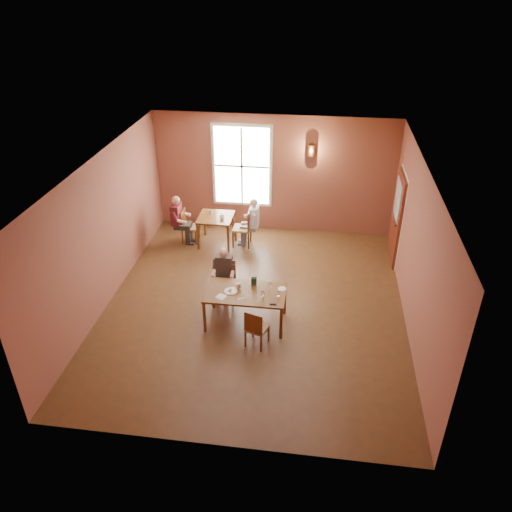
# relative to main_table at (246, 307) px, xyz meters

# --- Properties ---
(ground) EXTENTS (6.00, 7.00, 0.01)m
(ground) POSITION_rel_main_table_xyz_m (0.09, 0.59, -0.36)
(ground) COLOR brown
(ground) RESTS_ON ground
(wall_back) EXTENTS (6.00, 0.04, 3.00)m
(wall_back) POSITION_rel_main_table_xyz_m (0.09, 4.09, 1.14)
(wall_back) COLOR brown
(wall_back) RESTS_ON ground
(wall_front) EXTENTS (6.00, 0.04, 3.00)m
(wall_front) POSITION_rel_main_table_xyz_m (0.09, -2.91, 1.14)
(wall_front) COLOR brown
(wall_front) RESTS_ON ground
(wall_left) EXTENTS (0.04, 7.00, 3.00)m
(wall_left) POSITION_rel_main_table_xyz_m (-2.91, 0.59, 1.14)
(wall_left) COLOR brown
(wall_left) RESTS_ON ground
(wall_right) EXTENTS (0.04, 7.00, 3.00)m
(wall_right) POSITION_rel_main_table_xyz_m (3.09, 0.59, 1.14)
(wall_right) COLOR brown
(wall_right) RESTS_ON ground
(ceiling) EXTENTS (6.00, 7.00, 0.04)m
(ceiling) POSITION_rel_main_table_xyz_m (0.09, 0.59, 2.64)
(ceiling) COLOR white
(ceiling) RESTS_ON wall_back
(window) EXTENTS (1.36, 0.10, 1.96)m
(window) POSITION_rel_main_table_xyz_m (-0.71, 4.04, 1.34)
(window) COLOR white
(window) RESTS_ON wall_back
(door) EXTENTS (0.12, 1.04, 2.10)m
(door) POSITION_rel_main_table_xyz_m (3.03, 2.89, 0.69)
(door) COLOR maroon
(door) RESTS_ON ground
(wall_sconce) EXTENTS (0.16, 0.16, 0.28)m
(wall_sconce) POSITION_rel_main_table_xyz_m (0.99, 3.99, 1.84)
(wall_sconce) COLOR brown
(wall_sconce) RESTS_ON wall_back
(main_table) EXTENTS (1.52, 0.86, 0.71)m
(main_table) POSITION_rel_main_table_xyz_m (0.00, 0.00, 0.00)
(main_table) COLOR brown
(main_table) RESTS_ON ground
(chair_diner_main) EXTENTS (0.35, 0.35, 0.79)m
(chair_diner_main) POSITION_rel_main_table_xyz_m (-0.50, 0.65, 0.04)
(chair_diner_main) COLOR brown
(chair_diner_main) RESTS_ON ground
(diner_main) EXTENTS (0.44, 0.44, 1.10)m
(diner_main) POSITION_rel_main_table_xyz_m (-0.50, 0.62, 0.19)
(diner_main) COLOR black
(diner_main) RESTS_ON ground
(chair_empty) EXTENTS (0.44, 0.44, 0.79)m
(chair_empty) POSITION_rel_main_table_xyz_m (0.31, -0.62, 0.04)
(chair_empty) COLOR #3E240C
(chair_empty) RESTS_ON ground
(plate_food) EXTENTS (0.32, 0.32, 0.03)m
(plate_food) POSITION_rel_main_table_xyz_m (-0.28, -0.02, 0.37)
(plate_food) COLOR silver
(plate_food) RESTS_ON main_table
(sandwich) EXTENTS (0.11, 0.10, 0.09)m
(sandwich) POSITION_rel_main_table_xyz_m (-0.16, 0.10, 0.40)
(sandwich) COLOR tan
(sandwich) RESTS_ON main_table
(goblet_a) EXTENTS (0.09, 0.09, 0.18)m
(goblet_a) POSITION_rel_main_table_xyz_m (0.45, 0.11, 0.44)
(goblet_a) COLOR white
(goblet_a) RESTS_ON main_table
(goblet_b) EXTENTS (0.07, 0.07, 0.17)m
(goblet_b) POSITION_rel_main_table_xyz_m (0.63, -0.14, 0.44)
(goblet_b) COLOR white
(goblet_b) RESTS_ON main_table
(goblet_c) EXTENTS (0.08, 0.08, 0.16)m
(goblet_c) POSITION_rel_main_table_xyz_m (0.35, -0.16, 0.44)
(goblet_c) COLOR white
(goblet_c) RESTS_ON main_table
(menu_stand) EXTENTS (0.11, 0.07, 0.17)m
(menu_stand) POSITION_rel_main_table_xyz_m (0.13, 0.25, 0.44)
(menu_stand) COLOR #2A4433
(menu_stand) RESTS_ON main_table
(knife) EXTENTS (0.17, 0.10, 0.00)m
(knife) POSITION_rel_main_table_xyz_m (-0.04, -0.23, 0.36)
(knife) COLOR silver
(knife) RESTS_ON main_table
(napkin) EXTENTS (0.22, 0.22, 0.01)m
(napkin) POSITION_rel_main_table_xyz_m (-0.42, -0.22, 0.36)
(napkin) COLOR white
(napkin) RESTS_ON main_table
(side_plate) EXTENTS (0.21, 0.21, 0.01)m
(side_plate) POSITION_rel_main_table_xyz_m (0.68, 0.18, 0.36)
(side_plate) COLOR silver
(side_plate) RESTS_ON main_table
(sunglasses) EXTENTS (0.12, 0.05, 0.02)m
(sunglasses) POSITION_rel_main_table_xyz_m (0.56, -0.33, 0.36)
(sunglasses) COLOR black
(sunglasses) RESTS_ON main_table
(second_table) EXTENTS (0.83, 0.83, 0.73)m
(second_table) POSITION_rel_main_table_xyz_m (-1.22, 3.08, 0.01)
(second_table) COLOR brown
(second_table) RESTS_ON ground
(chair_diner_white) EXTENTS (0.42, 0.42, 0.95)m
(chair_diner_white) POSITION_rel_main_table_xyz_m (-0.57, 3.08, 0.12)
(chair_diner_white) COLOR #5A2912
(chair_diner_white) RESTS_ON ground
(diner_white) EXTENTS (0.47, 0.47, 1.17)m
(diner_white) POSITION_rel_main_table_xyz_m (-0.54, 3.08, 0.23)
(diner_white) COLOR white
(diner_white) RESTS_ON ground
(chair_diner_maroon) EXTENTS (0.37, 0.37, 0.84)m
(chair_diner_maroon) POSITION_rel_main_table_xyz_m (-1.87, 3.08, 0.06)
(chair_diner_maroon) COLOR brown
(chair_diner_maroon) RESTS_ON ground
(diner_maroon) EXTENTS (0.48, 0.48, 1.20)m
(diner_maroon) POSITION_rel_main_table_xyz_m (-1.90, 3.08, 0.25)
(diner_maroon) COLOR maroon
(diner_maroon) RESTS_ON ground
(cup_a) EXTENTS (0.15, 0.15, 0.09)m
(cup_a) POSITION_rel_main_table_xyz_m (-1.04, 2.98, 0.42)
(cup_a) COLOR white
(cup_a) RESTS_ON second_table
(cup_b) EXTENTS (0.12, 0.12, 0.09)m
(cup_b) POSITION_rel_main_table_xyz_m (-1.37, 3.24, 0.42)
(cup_b) COLOR silver
(cup_b) RESTS_ON second_table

